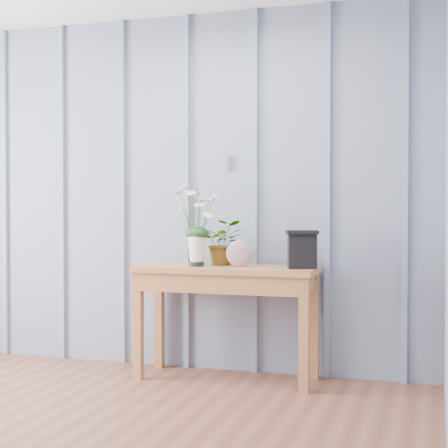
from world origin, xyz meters
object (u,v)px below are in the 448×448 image
(sideboard, at_px, (226,283))
(felt_disc_vessel, at_px, (239,254))
(daisy_vase, at_px, (197,213))
(carved_box, at_px, (302,249))

(sideboard, xyz_separation_m, felt_disc_vessel, (0.10, -0.03, 0.20))
(sideboard, height_order, daisy_vase, daisy_vase)
(sideboard, distance_m, daisy_vase, 0.51)
(felt_disc_vessel, bearing_deg, sideboard, 147.95)
(sideboard, bearing_deg, carved_box, -1.45)
(sideboard, distance_m, carved_box, 0.56)
(sideboard, height_order, felt_disc_vessel, felt_disc_vessel)
(sideboard, bearing_deg, felt_disc_vessel, -17.92)
(carved_box, bearing_deg, felt_disc_vessel, -177.32)
(felt_disc_vessel, bearing_deg, carved_box, -11.46)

